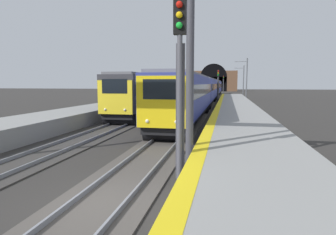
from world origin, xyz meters
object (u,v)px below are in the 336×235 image
(railway_signal_near, at_px, (180,78))
(catenary_mast_far, at_px, (246,79))
(train_adjacent_platform, at_px, (168,90))
(railway_signal_far, at_px, (223,83))
(railway_signal_mid, at_px, (218,84))
(catenary_mast_near, at_px, (243,82))
(train_main_approaching, at_px, (210,89))
(overhead_signal_gantry, at_px, (70,15))

(railway_signal_near, distance_m, catenary_mast_far, 45.65)
(railway_signal_near, xyz_separation_m, catenary_mast_far, (45.40, -4.76, 0.53))
(train_adjacent_platform, bearing_deg, railway_signal_far, 173.42)
(railway_signal_mid, distance_m, railway_signal_far, 57.20)
(railway_signal_mid, distance_m, catenary_mast_near, 19.64)
(train_main_approaching, xyz_separation_m, train_adjacent_platform, (-15.34, 4.95, 0.08))
(overhead_signal_gantry, xyz_separation_m, catenary_mast_far, (44.07, -9.12, -1.83))
(overhead_signal_gantry, height_order, catenary_mast_near, overhead_signal_gantry)
(catenary_mast_far, bearing_deg, train_main_approaching, 79.68)
(railway_signal_near, distance_m, catenary_mast_near, 56.23)
(railway_signal_mid, bearing_deg, train_adjacent_platform, -50.13)
(railway_signal_mid, relative_size, overhead_signal_gantry, 0.58)
(train_adjacent_platform, relative_size, catenary_mast_near, 5.58)
(railway_signal_mid, height_order, catenary_mast_far, catenary_mast_far)
(railway_signal_near, height_order, railway_signal_mid, railway_signal_near)
(railway_signal_far, bearing_deg, railway_signal_mid, 0.00)
(railway_signal_near, distance_m, railway_signal_far, 94.17)
(train_adjacent_platform, xyz_separation_m, railway_signal_near, (-31.26, -6.84, 1.09))
(railway_signal_far, xyz_separation_m, catenary_mast_far, (-48.78, -4.76, 0.46))
(train_adjacent_platform, xyz_separation_m, catenary_mast_far, (14.13, -11.59, 1.62))
(overhead_signal_gantry, bearing_deg, train_adjacent_platform, 4.73)
(railway_signal_near, xyz_separation_m, overhead_signal_gantry, (1.33, 4.36, 2.36))
(railway_signal_far, distance_m, overhead_signal_gantry, 92.98)
(train_adjacent_platform, bearing_deg, train_main_approaching, 161.73)
(catenary_mast_near, bearing_deg, railway_signal_near, 175.14)
(railway_signal_mid, relative_size, railway_signal_far, 0.91)
(catenary_mast_far, bearing_deg, train_adjacent_platform, 140.64)
(catenary_mast_near, bearing_deg, catenary_mast_far, 179.97)
(railway_signal_far, distance_m, catenary_mast_far, 49.01)
(catenary_mast_near, bearing_deg, railway_signal_far, 7.12)
(railway_signal_near, bearing_deg, railway_signal_far, -180.00)
(catenary_mast_far, bearing_deg, railway_signal_near, 174.02)
(overhead_signal_gantry, bearing_deg, railway_signal_mid, -6.97)
(catenary_mast_near, distance_m, catenary_mast_far, 10.63)
(train_adjacent_platform, bearing_deg, railway_signal_near, 11.96)
(train_adjacent_platform, distance_m, railway_signal_mid, 8.95)
(train_adjacent_platform, relative_size, railway_signal_near, 6.86)
(overhead_signal_gantry, bearing_deg, railway_signal_far, -2.69)
(train_main_approaching, distance_m, railway_signal_mid, 9.86)
(train_main_approaching, relative_size, train_adjacent_platform, 2.04)
(catenary_mast_near, bearing_deg, railway_signal_mid, 165.96)
(train_adjacent_platform, distance_m, catenary_mast_far, 18.35)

